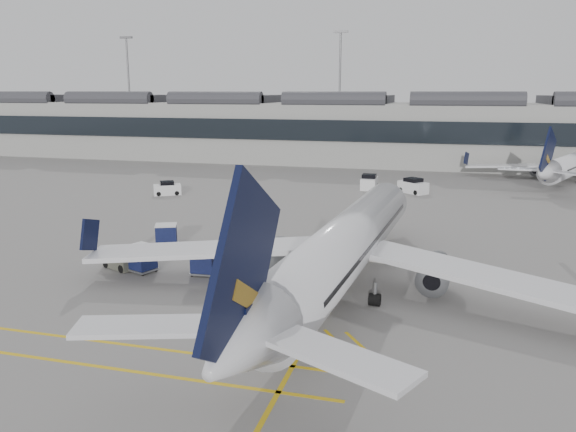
% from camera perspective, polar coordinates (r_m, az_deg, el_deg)
% --- Properties ---
extents(ground, '(220.00, 220.00, 0.00)m').
position_cam_1_polar(ground, '(40.23, -9.80, -6.69)').
color(ground, gray).
rests_on(ground, ground).
extents(terminal, '(200.00, 20.45, 12.40)m').
position_cam_1_polar(terminal, '(107.72, 6.52, 8.77)').
color(terminal, '#9E9E99').
rests_on(terminal, ground).
extents(light_masts, '(113.00, 0.60, 25.45)m').
position_cam_1_polar(light_masts, '(121.66, 6.87, 13.12)').
color(light_masts, slate).
rests_on(light_masts, ground).
extents(apron_markings, '(0.25, 60.00, 0.01)m').
position_cam_1_polar(apron_markings, '(46.65, 6.75, -3.87)').
color(apron_markings, gold).
rests_on(apron_markings, ground).
extents(airliner_main, '(36.08, 39.55, 10.51)m').
position_cam_1_polar(airliner_main, '(37.21, 5.71, -3.17)').
color(airliner_main, silver).
rests_on(airliner_main, ground).
extents(airliner_far, '(28.06, 30.98, 8.82)m').
position_cam_1_polar(airliner_far, '(92.38, 26.87, 4.66)').
color(airliner_far, silver).
rests_on(airliner_far, ground).
extents(belt_loader, '(4.90, 2.54, 1.94)m').
position_cam_1_polar(belt_loader, '(45.48, 8.50, -3.62)').
color(belt_loader, beige).
rests_on(belt_loader, ground).
extents(baggage_cart_a, '(1.91, 1.60, 1.92)m').
position_cam_1_polar(baggage_cart_a, '(41.44, -8.52, -4.57)').
color(baggage_cart_a, gray).
rests_on(baggage_cart_a, ground).
extents(baggage_cart_b, '(1.87, 1.67, 1.68)m').
position_cam_1_polar(baggage_cart_b, '(39.83, -5.23, -5.39)').
color(baggage_cart_b, gray).
rests_on(baggage_cart_b, ground).
extents(baggage_cart_c, '(2.37, 2.19, 2.00)m').
position_cam_1_polar(baggage_cart_c, '(49.30, -12.26, -1.89)').
color(baggage_cart_c, gray).
rests_on(baggage_cart_c, ground).
extents(baggage_cart_d, '(2.38, 2.19, 2.04)m').
position_cam_1_polar(baggage_cart_d, '(43.04, -14.65, -4.11)').
color(baggage_cart_d, gray).
rests_on(baggage_cart_d, ground).
extents(ramp_agent_a, '(0.82, 0.66, 1.96)m').
position_cam_1_polar(ramp_agent_a, '(42.07, -1.45, -4.23)').
color(ramp_agent_a, '#F4500C').
rests_on(ramp_agent_a, ground).
extents(ramp_agent_b, '(1.15, 1.10, 1.87)m').
position_cam_1_polar(ramp_agent_b, '(44.12, -1.03, -3.49)').
color(ramp_agent_b, '#FF590D').
rests_on(ramp_agent_b, ground).
extents(pushback_tug, '(3.15, 2.59, 1.52)m').
position_cam_1_polar(pushback_tug, '(44.45, -16.52, -4.25)').
color(pushback_tug, '#525346').
rests_on(pushback_tug, ground).
extents(safety_cone_nose, '(0.36, 0.36, 0.50)m').
position_cam_1_polar(safety_cone_nose, '(59.17, 6.67, -0.10)').
color(safety_cone_nose, '#F24C0A').
rests_on(safety_cone_nose, ground).
extents(safety_cone_engine, '(0.40, 0.40, 0.56)m').
position_cam_1_polar(safety_cone_engine, '(44.18, 16.80, -4.91)').
color(safety_cone_engine, '#F24C0A').
rests_on(safety_cone_engine, ground).
extents(service_van_left, '(3.83, 3.23, 1.76)m').
position_cam_1_polar(service_van_left, '(74.35, -12.17, 2.73)').
color(service_van_left, white).
rests_on(service_van_left, ground).
extents(service_van_mid, '(2.02, 3.96, 2.03)m').
position_cam_1_polar(service_van_mid, '(77.88, 8.24, 3.40)').
color(service_van_mid, white).
rests_on(service_van_mid, ground).
extents(service_van_right, '(4.20, 3.94, 1.98)m').
position_cam_1_polar(service_van_right, '(75.80, 12.58, 2.97)').
color(service_van_right, white).
rests_on(service_van_right, ground).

